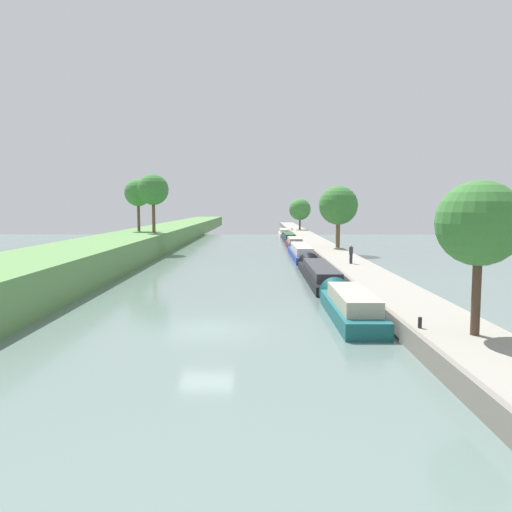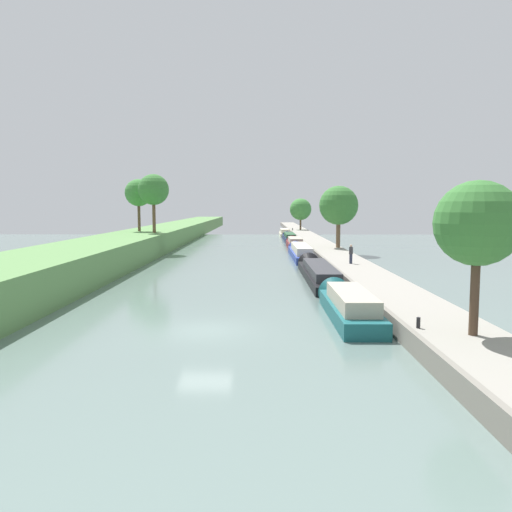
{
  "view_description": "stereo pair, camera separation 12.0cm",
  "coord_description": "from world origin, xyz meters",
  "px_view_note": "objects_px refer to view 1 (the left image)",
  "views": [
    {
      "loc": [
        2.48,
        -23.51,
        5.83
      ],
      "look_at": [
        2.16,
        25.4,
        1.0
      ],
      "focal_mm": 35.88,
      "sensor_mm": 36.0,
      "label": 1
    },
    {
      "loc": [
        2.6,
        -23.5,
        5.83
      ],
      "look_at": [
        2.16,
        25.4,
        1.0
      ],
      "focal_mm": 35.88,
      "sensor_mm": 36.0,
      "label": 2
    }
  ],
  "objects_px": {
    "narrowboat_blue": "(300,252)",
    "narrowboat_black": "(318,272)",
    "narrowboat_teal": "(348,304)",
    "narrowboat_navy": "(289,237)",
    "narrowboat_maroon": "(294,243)",
    "person_walking": "(351,254)",
    "mooring_bollard_far": "(292,229)",
    "narrowboat_cream": "(284,233)",
    "mooring_bollard_near": "(420,323)"
  },
  "relations": [
    {
      "from": "narrowboat_blue",
      "to": "narrowboat_black",
      "type": "bearing_deg",
      "value": -89.62
    },
    {
      "from": "narrowboat_teal",
      "to": "narrowboat_blue",
      "type": "distance_m",
      "value": 30.79
    },
    {
      "from": "narrowboat_black",
      "to": "narrowboat_navy",
      "type": "bearing_deg",
      "value": 89.76
    },
    {
      "from": "narrowboat_maroon",
      "to": "person_walking",
      "type": "height_order",
      "value": "person_walking"
    },
    {
      "from": "mooring_bollard_far",
      "to": "narrowboat_cream",
      "type": "bearing_deg",
      "value": -113.65
    },
    {
      "from": "narrowboat_cream",
      "to": "mooring_bollard_far",
      "type": "relative_size",
      "value": 22.73
    },
    {
      "from": "narrowboat_maroon",
      "to": "narrowboat_cream",
      "type": "distance_m",
      "value": 27.62
    },
    {
      "from": "mooring_bollard_near",
      "to": "narrowboat_navy",
      "type": "bearing_deg",
      "value": 91.48
    },
    {
      "from": "narrowboat_blue",
      "to": "narrowboat_maroon",
      "type": "height_order",
      "value": "narrowboat_blue"
    },
    {
      "from": "narrowboat_black",
      "to": "person_walking",
      "type": "distance_m",
      "value": 4.75
    },
    {
      "from": "narrowboat_maroon",
      "to": "person_walking",
      "type": "xyz_separation_m",
      "value": [
        3.06,
        -27.44,
        1.12
      ]
    },
    {
      "from": "mooring_bollard_far",
      "to": "narrowboat_navy",
      "type": "bearing_deg",
      "value": -95.34
    },
    {
      "from": "narrowboat_teal",
      "to": "narrowboat_maroon",
      "type": "height_order",
      "value": "narrowboat_teal"
    },
    {
      "from": "narrowboat_blue",
      "to": "person_walking",
      "type": "height_order",
      "value": "person_walking"
    },
    {
      "from": "person_walking",
      "to": "narrowboat_blue",
      "type": "bearing_deg",
      "value": 103.79
    },
    {
      "from": "narrowboat_navy",
      "to": "mooring_bollard_near",
      "type": "relative_size",
      "value": 32.48
    },
    {
      "from": "narrowboat_blue",
      "to": "person_walking",
      "type": "bearing_deg",
      "value": -76.21
    },
    {
      "from": "narrowboat_cream",
      "to": "person_walking",
      "type": "bearing_deg",
      "value": -86.66
    },
    {
      "from": "narrowboat_teal",
      "to": "narrowboat_blue",
      "type": "height_order",
      "value": "narrowboat_teal"
    },
    {
      "from": "mooring_bollard_far",
      "to": "person_walking",
      "type": "bearing_deg",
      "value": -88.7
    },
    {
      "from": "narrowboat_black",
      "to": "narrowboat_cream",
      "type": "relative_size",
      "value": 1.61
    },
    {
      "from": "narrowboat_black",
      "to": "narrowboat_teal",
      "type": "bearing_deg",
      "value": -89.98
    },
    {
      "from": "narrowboat_cream",
      "to": "person_walking",
      "type": "xyz_separation_m",
      "value": [
        3.21,
        -55.05,
        1.15
      ]
    },
    {
      "from": "person_walking",
      "to": "mooring_bollard_near",
      "type": "relative_size",
      "value": 3.69
    },
    {
      "from": "mooring_bollard_near",
      "to": "narrowboat_blue",
      "type": "bearing_deg",
      "value": 93.07
    },
    {
      "from": "person_walking",
      "to": "mooring_bollard_near",
      "type": "bearing_deg",
      "value": -93.28
    },
    {
      "from": "mooring_bollard_far",
      "to": "narrowboat_teal",
      "type": "bearing_deg",
      "value": -91.39
    },
    {
      "from": "narrowboat_cream",
      "to": "mooring_bollard_near",
      "type": "height_order",
      "value": "narrowboat_cream"
    },
    {
      "from": "person_walking",
      "to": "narrowboat_navy",
      "type": "bearing_deg",
      "value": 94.17
    },
    {
      "from": "narrowboat_navy",
      "to": "person_walking",
      "type": "relative_size",
      "value": 8.81
    },
    {
      "from": "narrowboat_navy",
      "to": "narrowboat_cream",
      "type": "bearing_deg",
      "value": 90.81
    },
    {
      "from": "person_walking",
      "to": "mooring_bollard_far",
      "type": "bearing_deg",
      "value": 91.3
    },
    {
      "from": "narrowboat_maroon",
      "to": "narrowboat_teal",
      "type": "bearing_deg",
      "value": -90.18
    },
    {
      "from": "narrowboat_navy",
      "to": "mooring_bollard_far",
      "type": "relative_size",
      "value": 32.48
    },
    {
      "from": "narrowboat_teal",
      "to": "narrowboat_black",
      "type": "height_order",
      "value": "narrowboat_teal"
    },
    {
      "from": "narrowboat_blue",
      "to": "narrowboat_navy",
      "type": "distance_m",
      "value": 27.86
    },
    {
      "from": "narrowboat_teal",
      "to": "mooring_bollard_near",
      "type": "relative_size",
      "value": 22.87
    },
    {
      "from": "narrowboat_maroon",
      "to": "mooring_bollard_far",
      "type": "xyz_separation_m",
      "value": [
        1.72,
        31.88,
        0.47
      ]
    },
    {
      "from": "narrowboat_black",
      "to": "narrowboat_navy",
      "type": "height_order",
      "value": "narrowboat_black"
    },
    {
      "from": "narrowboat_navy",
      "to": "person_walking",
      "type": "height_order",
      "value": "person_walking"
    },
    {
      "from": "narrowboat_maroon",
      "to": "mooring_bollard_far",
      "type": "relative_size",
      "value": 23.01
    },
    {
      "from": "narrowboat_black",
      "to": "person_walking",
      "type": "height_order",
      "value": "person_walking"
    },
    {
      "from": "narrowboat_navy",
      "to": "narrowboat_maroon",
      "type": "bearing_deg",
      "value": -90.18
    },
    {
      "from": "narrowboat_blue",
      "to": "mooring_bollard_far",
      "type": "height_order",
      "value": "narrowboat_blue"
    },
    {
      "from": "narrowboat_black",
      "to": "narrowboat_blue",
      "type": "height_order",
      "value": "narrowboat_blue"
    },
    {
      "from": "narrowboat_maroon",
      "to": "narrowboat_cream",
      "type": "height_order",
      "value": "narrowboat_maroon"
    },
    {
      "from": "person_walking",
      "to": "mooring_bollard_near",
      "type": "xyz_separation_m",
      "value": [
        -1.34,
        -23.39,
        -0.65
      ]
    },
    {
      "from": "narrowboat_teal",
      "to": "person_walking",
      "type": "relative_size",
      "value": 6.2
    },
    {
      "from": "person_walking",
      "to": "narrowboat_black",
      "type": "bearing_deg",
      "value": -134.28
    },
    {
      "from": "narrowboat_blue",
      "to": "mooring_bollard_far",
      "type": "xyz_separation_m",
      "value": [
        1.98,
        45.8,
        0.43
      ]
    }
  ]
}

